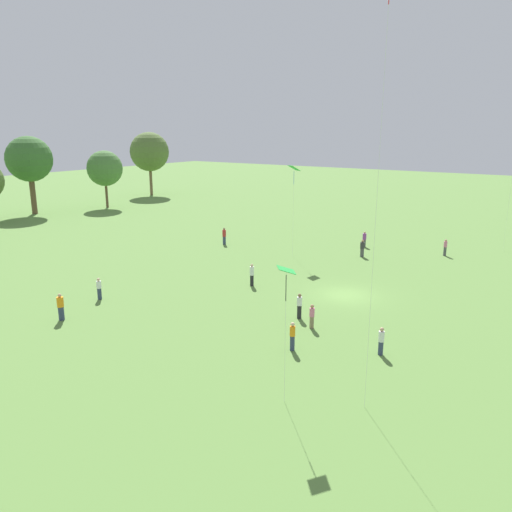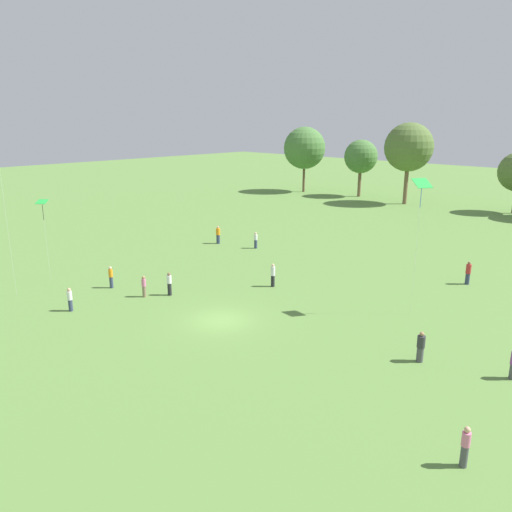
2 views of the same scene
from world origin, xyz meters
name	(u,v)px [view 1 (image 1 of 2)]	position (x,y,z in m)	size (l,w,h in m)	color
ground_plane	(346,295)	(0.00, 0.00, 0.00)	(240.00, 240.00, 0.00)	#5B843D
tree_4	(29,159)	(8.78, 55.04, 8.14)	(6.69, 6.69, 11.55)	brown
tree_5	(105,168)	(19.16, 50.99, 6.34)	(5.66, 5.66, 9.19)	brown
tree_6	(149,152)	(34.65, 56.70, 8.26)	(7.38, 7.38, 11.97)	brown
person_0	(299,306)	(-6.32, 0.58, 0.89)	(0.48, 0.48, 1.76)	#232328
person_1	(445,247)	(17.16, -3.12, 0.87)	(0.46, 0.46, 1.72)	#4C4C51
person_2	(364,239)	(16.26, 5.19, 0.85)	(0.54, 0.54, 1.71)	#4C4C51
person_3	(252,275)	(-2.12, 7.40, 0.94)	(0.49, 0.49, 1.86)	#232328
person_4	(312,316)	(-7.37, -0.94, 0.82)	(0.33, 0.33, 1.62)	#847056
person_5	(381,341)	(-8.62, -6.04, 0.84)	(0.47, 0.47, 1.66)	#333D5B
person_6	(362,248)	(12.01, 3.67, 0.86)	(0.49, 0.49, 1.74)	#4C4C51
person_7	(292,336)	(-10.94, -1.57, 0.88)	(0.45, 0.45, 1.73)	#333D5B
person_8	(224,236)	(8.61, 18.58, 0.93)	(0.45, 0.45, 1.87)	#333D5B
person_9	(61,307)	(-15.59, 13.70, 0.92)	(0.63, 0.63, 1.86)	#333D5B
person_10	(99,289)	(-11.37, 15.02, 0.83)	(0.50, 0.50, 1.67)	#333D5B
kite_0	(388,17)	(-14.38, -7.44, 16.65)	(0.91, 0.81, 18.32)	orange
kite_1	(294,171)	(8.39, 9.66, 8.58)	(1.34, 1.38, 9.08)	green
kite_3	(286,275)	(-16.04, -4.10, 6.24)	(1.11, 1.11, 6.62)	green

